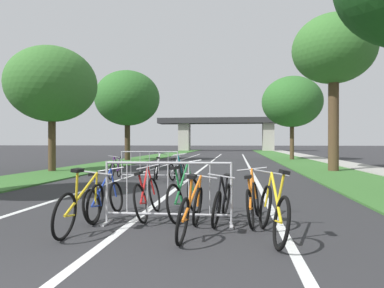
{
  "coord_description": "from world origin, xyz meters",
  "views": [
    {
      "loc": [
        1.77,
        -1.65,
        1.37
      ],
      "look_at": [
        -0.01,
        12.03,
        1.31
      ],
      "focal_mm": 31.95,
      "sensor_mm": 36.0,
      "label": 1
    }
  ],
  "objects_px": {
    "bicycle_teal_5": "(181,171)",
    "bicycle_white_9": "(157,170)",
    "tree_left_maple_mid": "(127,98)",
    "bicycle_green_8": "(185,197)",
    "tree_left_oak_near": "(52,85)",
    "bicycle_yellow_1": "(82,207)",
    "bicycle_yellow_11": "(273,211)",
    "bicycle_red_4": "(148,197)",
    "bicycle_orange_10": "(191,210)",
    "bicycle_purple_2": "(116,169)",
    "bicycle_blue_3": "(105,199)",
    "bicycle_orange_0": "(253,201)",
    "tree_right_oak_mid": "(292,102)",
    "crowd_barrier_nearest": "(168,194)",
    "bicycle_black_7": "(222,202)",
    "tree_right_pine_far": "(334,50)",
    "bicycle_silver_6": "(177,170)",
    "crowd_barrier_second": "(149,166)"
  },
  "relations": [
    {
      "from": "bicycle_teal_5",
      "to": "bicycle_white_9",
      "type": "xyz_separation_m",
      "value": [
        -0.87,
        0.02,
        0.02
      ]
    },
    {
      "from": "tree_left_maple_mid",
      "to": "bicycle_green_8",
      "type": "bearing_deg",
      "value": -68.95
    },
    {
      "from": "bicycle_teal_5",
      "to": "tree_left_oak_near",
      "type": "bearing_deg",
      "value": -32.9
    },
    {
      "from": "bicycle_yellow_1",
      "to": "bicycle_yellow_11",
      "type": "height_order",
      "value": "bicycle_yellow_11"
    },
    {
      "from": "bicycle_red_4",
      "to": "bicycle_orange_10",
      "type": "bearing_deg",
      "value": -49.27
    },
    {
      "from": "tree_left_maple_mid",
      "to": "bicycle_purple_2",
      "type": "bearing_deg",
      "value": -73.71
    },
    {
      "from": "bicycle_purple_2",
      "to": "bicycle_orange_10",
      "type": "height_order",
      "value": "bicycle_orange_10"
    },
    {
      "from": "tree_left_maple_mid",
      "to": "bicycle_orange_10",
      "type": "distance_m",
      "value": 21.77
    },
    {
      "from": "bicycle_orange_10",
      "to": "bicycle_yellow_11",
      "type": "relative_size",
      "value": 0.96
    },
    {
      "from": "bicycle_white_9",
      "to": "tree_left_oak_near",
      "type": "bearing_deg",
      "value": 142.77
    },
    {
      "from": "bicycle_teal_5",
      "to": "bicycle_orange_10",
      "type": "height_order",
      "value": "bicycle_teal_5"
    },
    {
      "from": "bicycle_purple_2",
      "to": "bicycle_blue_3",
      "type": "bearing_deg",
      "value": 105.58
    },
    {
      "from": "tree_left_oak_near",
      "to": "bicycle_white_9",
      "type": "bearing_deg",
      "value": -28.82
    },
    {
      "from": "bicycle_orange_0",
      "to": "bicycle_red_4",
      "type": "distance_m",
      "value": 1.9
    },
    {
      "from": "tree_right_oak_mid",
      "to": "bicycle_purple_2",
      "type": "height_order",
      "value": "tree_right_oak_mid"
    },
    {
      "from": "bicycle_white_9",
      "to": "bicycle_orange_0",
      "type": "bearing_deg",
      "value": -70.44
    },
    {
      "from": "bicycle_yellow_1",
      "to": "bicycle_purple_2",
      "type": "relative_size",
      "value": 1.04
    },
    {
      "from": "bicycle_orange_0",
      "to": "bicycle_yellow_11",
      "type": "height_order",
      "value": "bicycle_yellow_11"
    },
    {
      "from": "tree_left_maple_mid",
      "to": "bicycle_purple_2",
      "type": "distance_m",
      "value": 13.69
    },
    {
      "from": "tree_right_oak_mid",
      "to": "crowd_barrier_nearest",
      "type": "relative_size",
      "value": 3.02
    },
    {
      "from": "bicycle_black_7",
      "to": "bicycle_purple_2",
      "type": "bearing_deg",
      "value": -49.41
    },
    {
      "from": "bicycle_orange_0",
      "to": "bicycle_yellow_1",
      "type": "xyz_separation_m",
      "value": [
        -2.66,
        -0.96,
        0.02
      ]
    },
    {
      "from": "tree_left_maple_mid",
      "to": "bicycle_green_8",
      "type": "height_order",
      "value": "tree_left_maple_mid"
    },
    {
      "from": "tree_right_pine_far",
      "to": "crowd_barrier_nearest",
      "type": "relative_size",
      "value": 3.4
    },
    {
      "from": "bicycle_purple_2",
      "to": "bicycle_green_8",
      "type": "xyz_separation_m",
      "value": [
        3.62,
        -6.41,
        0.03
      ]
    },
    {
      "from": "bicycle_red_4",
      "to": "bicycle_teal_5",
      "type": "height_order",
      "value": "bicycle_teal_5"
    },
    {
      "from": "tree_left_oak_near",
      "to": "bicycle_yellow_1",
      "type": "xyz_separation_m",
      "value": [
        6.12,
        -9.86,
        -3.68
      ]
    },
    {
      "from": "bicycle_yellow_1",
      "to": "bicycle_blue_3",
      "type": "distance_m",
      "value": 0.92
    },
    {
      "from": "bicycle_orange_0",
      "to": "bicycle_green_8",
      "type": "relative_size",
      "value": 1.01
    },
    {
      "from": "tree_right_pine_far",
      "to": "crowd_barrier_nearest",
      "type": "bearing_deg",
      "value": -116.83
    },
    {
      "from": "bicycle_silver_6",
      "to": "bicycle_orange_0",
      "type": "bearing_deg",
      "value": -58.83
    },
    {
      "from": "tree_right_pine_far",
      "to": "bicycle_blue_3",
      "type": "bearing_deg",
      "value": -122.61
    },
    {
      "from": "crowd_barrier_second",
      "to": "bicycle_green_8",
      "type": "bearing_deg",
      "value": -69.77
    },
    {
      "from": "bicycle_black_7",
      "to": "bicycle_yellow_11",
      "type": "height_order",
      "value": "bicycle_yellow_11"
    },
    {
      "from": "bicycle_green_8",
      "to": "crowd_barrier_second",
      "type": "bearing_deg",
      "value": 122.18
    },
    {
      "from": "bicycle_purple_2",
      "to": "bicycle_orange_10",
      "type": "relative_size",
      "value": 0.95
    },
    {
      "from": "tree_right_pine_far",
      "to": "bicycle_teal_5",
      "type": "bearing_deg",
      "value": -142.09
    },
    {
      "from": "bicycle_teal_5",
      "to": "bicycle_orange_0",
      "type": "bearing_deg",
      "value": 103.62
    },
    {
      "from": "tree_left_oak_near",
      "to": "bicycle_yellow_1",
      "type": "distance_m",
      "value": 12.18
    },
    {
      "from": "bicycle_red_4",
      "to": "tree_right_pine_far",
      "type": "bearing_deg",
      "value": 59.56
    },
    {
      "from": "tree_right_oak_mid",
      "to": "bicycle_red_4",
      "type": "height_order",
      "value": "tree_right_oak_mid"
    },
    {
      "from": "tree_right_pine_far",
      "to": "bicycle_orange_10",
      "type": "height_order",
      "value": "tree_right_pine_far"
    },
    {
      "from": "tree_left_oak_near",
      "to": "bicycle_red_4",
      "type": "distance_m",
      "value": 11.75
    },
    {
      "from": "bicycle_yellow_1",
      "to": "bicycle_white_9",
      "type": "distance_m",
      "value": 6.72
    },
    {
      "from": "tree_left_oak_near",
      "to": "bicycle_orange_0",
      "type": "xyz_separation_m",
      "value": [
        8.78,
        -8.9,
        -3.7
      ]
    },
    {
      "from": "crowd_barrier_second",
      "to": "bicycle_red_4",
      "type": "relative_size",
      "value": 1.28
    },
    {
      "from": "bicycle_orange_0",
      "to": "bicycle_black_7",
      "type": "xyz_separation_m",
      "value": [
        -0.53,
        -0.05,
        -0.02
      ]
    },
    {
      "from": "tree_right_oak_mid",
      "to": "bicycle_purple_2",
      "type": "relative_size",
      "value": 3.95
    },
    {
      "from": "bicycle_yellow_11",
      "to": "bicycle_orange_10",
      "type": "bearing_deg",
      "value": 172.96
    },
    {
      "from": "tree_left_maple_mid",
      "to": "tree_right_oak_mid",
      "type": "distance_m",
      "value": 12.72
    }
  ]
}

